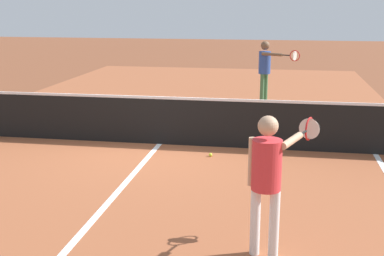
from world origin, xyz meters
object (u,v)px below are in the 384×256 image
(tennis_ball_near_net, at_px, (211,155))
(player_far, at_px, (266,65))
(net, at_px, (159,120))
(player_near, at_px, (268,171))

(tennis_ball_near_net, bearing_deg, player_far, 81.22)
(net, bearing_deg, player_near, -62.54)
(net, bearing_deg, tennis_ball_near_net, -30.91)
(player_far, bearing_deg, net, -113.19)
(net, height_order, player_near, player_near)
(player_near, distance_m, player_far, 8.72)
(tennis_ball_near_net, bearing_deg, player_near, -72.94)
(net, xyz_separation_m, player_near, (2.22, -4.27, 0.49))
(tennis_ball_near_net, bearing_deg, net, 149.09)
(net, bearing_deg, player_far, 66.81)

